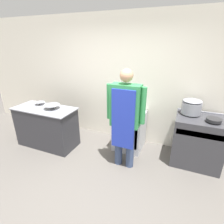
{
  "coord_description": "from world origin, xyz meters",
  "views": [
    {
      "loc": [
        1.23,
        -1.64,
        2.14
      ],
      "look_at": [
        0.12,
        1.03,
        0.97
      ],
      "focal_mm": 28.0,
      "sensor_mm": 36.0,
      "label": 1
    }
  ],
  "objects_px": {
    "mixing_bowl": "(52,107)",
    "saute_pan": "(214,120)",
    "person_cook": "(125,115)",
    "stock_pot": "(192,106)",
    "fridge_unit": "(129,130)",
    "stove": "(197,141)"
  },
  "relations": [
    {
      "from": "mixing_bowl",
      "to": "fridge_unit",
      "type": "bearing_deg",
      "value": 20.26
    },
    {
      "from": "stock_pot",
      "to": "stove",
      "type": "bearing_deg",
      "value": -31.79
    },
    {
      "from": "fridge_unit",
      "to": "person_cook",
      "type": "distance_m",
      "value": 0.89
    },
    {
      "from": "stove",
      "to": "person_cook",
      "type": "bearing_deg",
      "value": -153.8
    },
    {
      "from": "stove",
      "to": "saute_pan",
      "type": "height_order",
      "value": "saute_pan"
    },
    {
      "from": "fridge_unit",
      "to": "stock_pot",
      "type": "height_order",
      "value": "stock_pot"
    },
    {
      "from": "fridge_unit",
      "to": "person_cook",
      "type": "height_order",
      "value": "person_cook"
    },
    {
      "from": "person_cook",
      "to": "mixing_bowl",
      "type": "distance_m",
      "value": 1.61
    },
    {
      "from": "fridge_unit",
      "to": "saute_pan",
      "type": "relative_size",
      "value": 3.32
    },
    {
      "from": "fridge_unit",
      "to": "person_cook",
      "type": "relative_size",
      "value": 0.44
    },
    {
      "from": "stove",
      "to": "stock_pot",
      "type": "height_order",
      "value": "stock_pot"
    },
    {
      "from": "mixing_bowl",
      "to": "saute_pan",
      "type": "relative_size",
      "value": 1.38
    },
    {
      "from": "mixing_bowl",
      "to": "saute_pan",
      "type": "distance_m",
      "value": 2.99
    },
    {
      "from": "stove",
      "to": "stock_pot",
      "type": "bearing_deg",
      "value": 148.21
    },
    {
      "from": "fridge_unit",
      "to": "stove",
      "type": "bearing_deg",
      "value": -1.62
    },
    {
      "from": "person_cook",
      "to": "stock_pot",
      "type": "relative_size",
      "value": 5.26
    },
    {
      "from": "person_cook",
      "to": "stock_pot",
      "type": "height_order",
      "value": "person_cook"
    },
    {
      "from": "saute_pan",
      "to": "person_cook",
      "type": "bearing_deg",
      "value": -160.7
    },
    {
      "from": "fridge_unit",
      "to": "saute_pan",
      "type": "xyz_separation_m",
      "value": [
        1.46,
        -0.15,
        0.56
      ]
    },
    {
      "from": "stove",
      "to": "saute_pan",
      "type": "relative_size",
      "value": 3.94
    },
    {
      "from": "stock_pot",
      "to": "saute_pan",
      "type": "bearing_deg",
      "value": -33.02
    },
    {
      "from": "stove",
      "to": "fridge_unit",
      "type": "relative_size",
      "value": 1.19
    }
  ]
}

